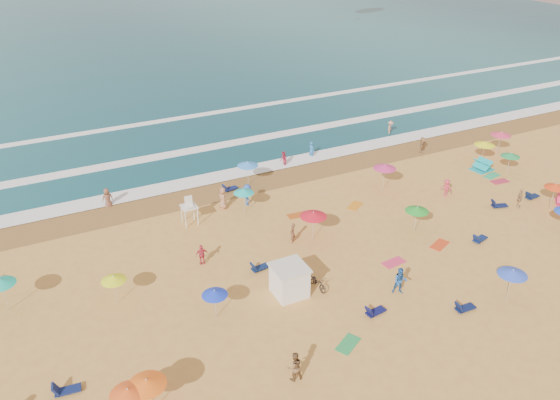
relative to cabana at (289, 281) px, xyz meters
name	(u,v)px	position (x,y,z in m)	size (l,w,h in m)	color
ground	(342,246)	(6.11, 3.30, -1.00)	(220.00, 220.00, 0.00)	gold
ocean	(112,35)	(6.11, 87.30, -1.00)	(220.00, 140.00, 0.18)	#0C4756
wet_sand	(269,179)	(6.11, 15.80, -0.99)	(220.00, 220.00, 0.00)	olive
surf_foam	(233,146)	(6.11, 24.62, -0.90)	(200.00, 18.70, 0.05)	white
cabana	(289,281)	(0.00, 0.00, 0.00)	(2.00, 2.00, 2.00)	white
cabana_roof	(290,268)	(0.00, 0.00, 1.06)	(2.20, 2.20, 0.12)	silver
bicycle	(317,282)	(1.90, -0.30, -0.51)	(0.65, 1.87, 0.98)	black
lifeguard_stand	(189,212)	(-2.96, 11.42, 0.05)	(1.20, 1.20, 2.10)	white
beach_umbrellas	(365,210)	(8.43, 3.97, 1.14)	(47.52, 24.27, 0.82)	blue
loungers	(377,252)	(7.78, 1.22, -0.83)	(40.34, 22.50, 0.34)	#0F1B4F
towels	(403,252)	(9.63, 0.57, -0.98)	(37.40, 20.13, 0.03)	red
popup_tents	(523,180)	(25.97, 4.46, -0.40)	(3.67, 10.57, 1.20)	#E13263
beachgoers	(302,210)	(5.39, 8.11, -0.17)	(42.49, 27.72, 2.15)	brown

